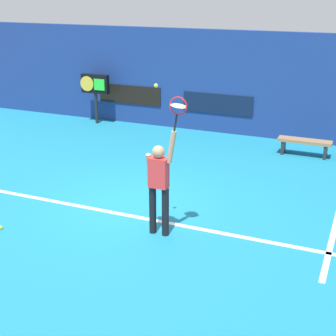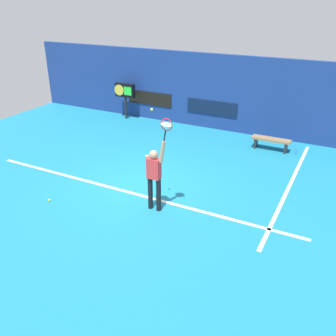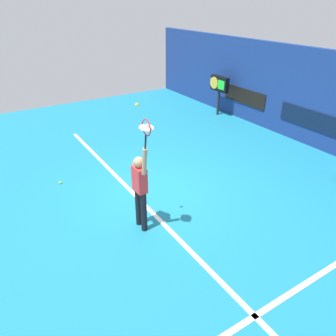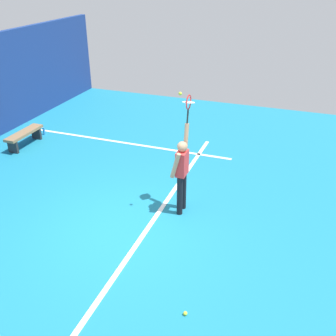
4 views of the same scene
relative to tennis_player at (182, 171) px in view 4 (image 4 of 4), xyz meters
name	(u,v)px [view 4 (image 4 of 4)]	position (x,y,z in m)	size (l,w,h in m)	color
ground_plane	(121,228)	(-1.07, 0.98, -1.01)	(18.00, 18.00, 0.00)	teal
court_baseline	(144,233)	(-1.07, 0.44, -1.01)	(10.00, 0.10, 0.01)	white
court_sideline	(120,142)	(2.95, 2.98, -1.01)	(0.10, 7.00, 0.01)	white
tennis_player	(182,171)	(0.00, 0.00, 0.00)	(0.58, 0.31, 1.99)	black
tennis_racket	(189,104)	(0.36, 0.00, 1.38)	(0.36, 0.27, 0.62)	black
tennis_ball	(180,94)	(-0.06, 0.04, 1.71)	(0.07, 0.07, 0.07)	#CCE033
court_bench	(24,135)	(1.75, 5.57, -0.67)	(1.40, 0.36, 0.45)	olive
water_bottle	(44,131)	(2.68, 5.57, -0.89)	(0.07, 0.07, 0.24)	#338CD8
spare_ball	(185,313)	(-2.79, -1.00, -0.98)	(0.07, 0.07, 0.07)	#CCE033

